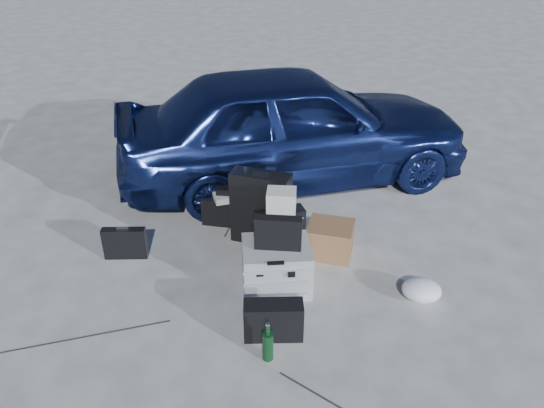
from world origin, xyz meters
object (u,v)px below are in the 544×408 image
(pelican_case, at_px, (276,266))
(green_bottle, at_px, (268,342))
(suitcase_left, at_px, (261,208))
(briefcase, at_px, (125,243))
(cardboard_box, at_px, (330,239))
(car, at_px, (293,125))
(duffel_bag, at_px, (233,209))
(suitcase_right, at_px, (280,235))

(pelican_case, distance_m, green_bottle, 0.86)
(pelican_case, xyz_separation_m, suitcase_left, (-0.17, 0.71, 0.16))
(briefcase, bearing_deg, pelican_case, -18.14)
(pelican_case, bearing_deg, cardboard_box, 38.86)
(car, bearing_deg, cardboard_box, 176.37)
(briefcase, distance_m, duffel_bag, 1.16)
(briefcase, relative_size, cardboard_box, 0.95)
(pelican_case, bearing_deg, briefcase, 158.26)
(suitcase_right, relative_size, green_bottle, 1.63)
(briefcase, xyz_separation_m, green_bottle, (1.40, -1.24, 0.01))
(briefcase, distance_m, green_bottle, 1.87)
(briefcase, height_order, duffel_bag, briefcase)
(pelican_case, bearing_deg, suitcase_left, 96.52)
(suitcase_left, height_order, green_bottle, suitcase_left)
(suitcase_right, relative_size, cardboard_box, 1.26)
(cardboard_box, bearing_deg, duffel_bag, 151.39)
(pelican_case, relative_size, green_bottle, 1.76)
(briefcase, distance_m, suitcase_left, 1.33)
(cardboard_box, distance_m, green_bottle, 1.47)
(duffel_bag, height_order, cardboard_box, cardboard_box)
(suitcase_left, relative_size, suitcase_right, 1.39)
(pelican_case, height_order, green_bottle, pelican_case)
(car, height_order, pelican_case, car)
(duffel_bag, distance_m, cardboard_box, 1.12)
(duffel_bag, bearing_deg, suitcase_left, -37.92)
(briefcase, xyz_separation_m, cardboard_box, (1.93, 0.13, 0.00))
(pelican_case, height_order, duffel_bag, pelican_case)
(suitcase_left, xyz_separation_m, green_bottle, (0.13, -1.57, -0.21))
(car, relative_size, suitcase_right, 7.56)
(briefcase, height_order, cardboard_box, cardboard_box)
(suitcase_right, xyz_separation_m, cardboard_box, (0.47, 0.11, -0.11))
(car, distance_m, pelican_case, 2.14)
(suitcase_left, height_order, suitcase_right, suitcase_left)
(car, distance_m, green_bottle, 3.00)
(duffel_bag, bearing_deg, pelican_case, -56.20)
(cardboard_box, bearing_deg, pelican_case, -134.14)
(suitcase_left, bearing_deg, green_bottle, -68.46)
(suitcase_right, height_order, duffel_bag, suitcase_right)
(car, relative_size, briefcase, 10.02)
(suitcase_left, xyz_separation_m, suitcase_right, (0.19, -0.31, -0.10))
(pelican_case, height_order, briefcase, pelican_case)
(car, xyz_separation_m, briefcase, (-1.57, -1.71, -0.53))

